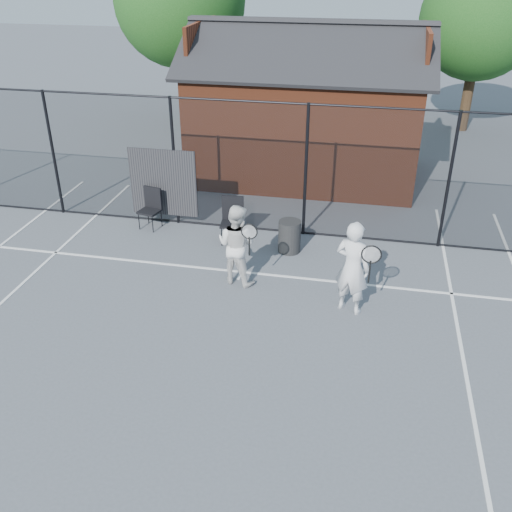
% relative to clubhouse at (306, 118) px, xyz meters
% --- Properties ---
extents(ground, '(80.00, 80.00, 0.00)m').
position_rel_clubhouse_xyz_m(ground, '(-0.50, -9.00, -1.61)').
color(ground, '#4F565B').
rests_on(ground, ground).
extents(court_lines, '(11.02, 18.00, 0.01)m').
position_rel_clubhouse_xyz_m(court_lines, '(-0.50, -10.32, -1.60)').
color(court_lines, white).
rests_on(court_lines, ground).
extents(fence, '(22.04, 3.00, 3.00)m').
position_rel_clubhouse_xyz_m(fence, '(-0.80, -4.00, -0.16)').
color(fence, black).
rests_on(fence, ground).
extents(clubhouse, '(6.50, 4.36, 4.19)m').
position_rel_clubhouse_xyz_m(clubhouse, '(0.00, 0.00, 0.00)').
color(clubhouse, brown).
rests_on(clubhouse, ground).
extents(tree_left, '(4.48, 4.48, 6.44)m').
position_rel_clubhouse_xyz_m(tree_left, '(-5.00, 4.50, 2.58)').
color(tree_left, black).
rests_on(tree_left, ground).
extents(tree_right, '(3.97, 3.97, 5.70)m').
position_rel_clubhouse_xyz_m(tree_right, '(5.00, 5.50, 2.10)').
color(tree_right, black).
rests_on(tree_right, ground).
extents(player_front, '(0.84, 0.68, 1.76)m').
position_rel_clubhouse_xyz_m(player_front, '(1.72, -6.93, -0.72)').
color(player_front, silver).
rests_on(player_front, ground).
extents(player_back, '(0.94, 0.81, 1.62)m').
position_rel_clubhouse_xyz_m(player_back, '(-0.51, -6.35, -0.80)').
color(player_back, white).
rests_on(player_back, ground).
extents(chair_left, '(0.54, 0.55, 0.93)m').
position_rel_clubhouse_xyz_m(chair_left, '(-3.05, -4.40, -1.14)').
color(chair_left, black).
rests_on(chair_left, ground).
extents(chair_right, '(0.53, 0.54, 1.00)m').
position_rel_clubhouse_xyz_m(chair_right, '(-1.00, -4.73, -1.11)').
color(chair_right, black).
rests_on(chair_right, ground).
extents(waste_bin, '(0.53, 0.53, 0.71)m').
position_rel_clubhouse_xyz_m(waste_bin, '(0.31, -4.90, -1.25)').
color(waste_bin, '#242424').
rests_on(waste_bin, ground).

